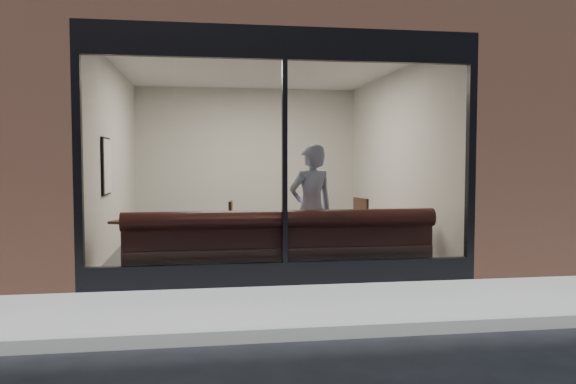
{
  "coord_description": "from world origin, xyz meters",
  "views": [
    {
      "loc": [
        -0.99,
        -4.82,
        1.59
      ],
      "look_at": [
        0.1,
        2.4,
        1.16
      ],
      "focal_mm": 35.0,
      "sensor_mm": 36.0,
      "label": 1
    }
  ],
  "objects": [
    {
      "name": "ground",
      "position": [
        0.0,
        0.0,
        0.0
      ],
      "size": [
        120.0,
        120.0,
        0.0
      ],
      "primitive_type": "plane",
      "color": "black",
      "rests_on": "ground"
    },
    {
      "name": "sidewalk_near",
      "position": [
        0.0,
        1.0,
        0.01
      ],
      "size": [
        40.0,
        2.0,
        0.01
      ],
      "primitive_type": "cube",
      "color": "gray",
      "rests_on": "ground"
    },
    {
      "name": "kerb_near",
      "position": [
        0.0,
        -0.05,
        0.06
      ],
      "size": [
        40.0,
        0.1,
        0.12
      ],
      "primitive_type": "cube",
      "color": "gray",
      "rests_on": "ground"
    },
    {
      "name": "host_building_pier_left",
      "position": [
        -3.75,
        8.0,
        1.6
      ],
      "size": [
        2.5,
        12.0,
        3.2
      ],
      "primitive_type": "cube",
      "color": "brown",
      "rests_on": "ground"
    },
    {
      "name": "host_building_pier_right",
      "position": [
        3.75,
        8.0,
        1.6
      ],
      "size": [
        2.5,
        12.0,
        3.2
      ],
      "primitive_type": "cube",
      "color": "brown",
      "rests_on": "ground"
    },
    {
      "name": "host_building_backfill",
      "position": [
        0.0,
        11.0,
        1.6
      ],
      "size": [
        5.0,
        6.0,
        3.2
      ],
      "primitive_type": "cube",
      "color": "brown",
      "rests_on": "ground"
    },
    {
      "name": "cafe_floor",
      "position": [
        0.0,
        5.0,
        0.02
      ],
      "size": [
        6.0,
        6.0,
        0.0
      ],
      "primitive_type": "plane",
      "color": "#2D2D30",
      "rests_on": "ground"
    },
    {
      "name": "cafe_ceiling",
      "position": [
        0.0,
        5.0,
        3.19
      ],
      "size": [
        6.0,
        6.0,
        0.0
      ],
      "primitive_type": "plane",
      "rotation": [
        3.14,
        0.0,
        0.0
      ],
      "color": "white",
      "rests_on": "host_building_upper"
    },
    {
      "name": "cafe_wall_back",
      "position": [
        0.0,
        7.99,
        1.6
      ],
      "size": [
        5.0,
        0.0,
        5.0
      ],
      "primitive_type": "plane",
      "rotation": [
        1.57,
        0.0,
        0.0
      ],
      "color": "beige",
      "rests_on": "ground"
    },
    {
      "name": "cafe_wall_left",
      "position": [
        -2.49,
        5.0,
        1.6
      ],
      "size": [
        0.0,
        6.0,
        6.0
      ],
      "primitive_type": "plane",
      "rotation": [
        1.57,
        0.0,
        1.57
      ],
      "color": "beige",
      "rests_on": "ground"
    },
    {
      "name": "cafe_wall_right",
      "position": [
        2.49,
        5.0,
        1.6
      ],
      "size": [
        0.0,
        6.0,
        6.0
      ],
      "primitive_type": "plane",
      "rotation": [
        1.57,
        0.0,
        -1.57
      ],
      "color": "beige",
      "rests_on": "ground"
    },
    {
      "name": "storefront_kick",
      "position": [
        0.0,
        2.05,
        0.15
      ],
      "size": [
        5.0,
        0.1,
        0.3
      ],
      "primitive_type": "cube",
      "color": "black",
      "rests_on": "ground"
    },
    {
      "name": "storefront_header",
      "position": [
        0.0,
        2.05,
        3.0
      ],
      "size": [
        5.0,
        0.1,
        0.4
      ],
      "primitive_type": "cube",
      "color": "black",
      "rests_on": "host_building_upper"
    },
    {
      "name": "storefront_mullion",
      "position": [
        0.0,
        2.05,
        1.55
      ],
      "size": [
        0.06,
        0.1,
        2.5
      ],
      "primitive_type": "cube",
      "color": "black",
      "rests_on": "storefront_kick"
    },
    {
      "name": "storefront_glass",
      "position": [
        0.0,
        2.02,
        1.55
      ],
      "size": [
        4.8,
        0.0,
        4.8
      ],
      "primitive_type": "plane",
      "rotation": [
        1.57,
        0.0,
        0.0
      ],
      "color": "white",
      "rests_on": "storefront_kick"
    },
    {
      "name": "banquette",
      "position": [
        0.0,
        2.45,
        0.23
      ],
      "size": [
        4.0,
        0.55,
        0.45
      ],
      "primitive_type": "cube",
      "color": "#3B1815",
      "rests_on": "cafe_floor"
    },
    {
      "name": "person",
      "position": [
        0.46,
        2.7,
        0.89
      ],
      "size": [
        0.75,
        0.6,
        1.79
      ],
      "primitive_type": "imported",
      "rotation": [
        0.0,
        0.0,
        3.44
      ],
      "color": "#ACBEE2",
      "rests_on": "cafe_floor"
    },
    {
      "name": "cafe_table_left",
      "position": [
        -1.9,
        3.0,
        0.74
      ],
      "size": [
        0.72,
        0.72,
        0.04
      ],
      "primitive_type": "cube",
      "rotation": [
        0.0,
        0.0,
        -0.41
      ],
      "color": "black",
      "rests_on": "cafe_floor"
    },
    {
      "name": "cafe_table_right",
      "position": [
        1.91,
        3.32,
        0.74
      ],
      "size": [
        0.74,
        0.74,
        0.04
      ],
      "primitive_type": "cube",
      "rotation": [
        0.0,
        0.0,
        0.37
      ],
      "color": "black",
      "rests_on": "cafe_floor"
    },
    {
      "name": "cafe_chair_left",
      "position": [
        -0.78,
        3.75,
        0.24
      ],
      "size": [
        0.45,
        0.45,
        0.04
      ],
      "primitive_type": "cube",
      "rotation": [
        0.0,
        0.0,
        3.03
      ],
      "color": "black",
      "rests_on": "cafe_floor"
    },
    {
      "name": "cafe_chair_right",
      "position": [
        1.36,
        4.0,
        0.24
      ],
      "size": [
        0.54,
        0.54,
        0.04
      ],
      "primitive_type": "cube",
      "rotation": [
        0.0,
        0.0,
        3.37
      ],
      "color": "black",
      "rests_on": "cafe_floor"
    },
    {
      "name": "wall_poster",
      "position": [
        -2.45,
        4.07,
        1.48
      ],
      "size": [
        0.02,
        0.61,
        0.82
      ],
      "primitive_type": "cube",
      "color": "white",
      "rests_on": "cafe_wall_left"
    }
  ]
}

